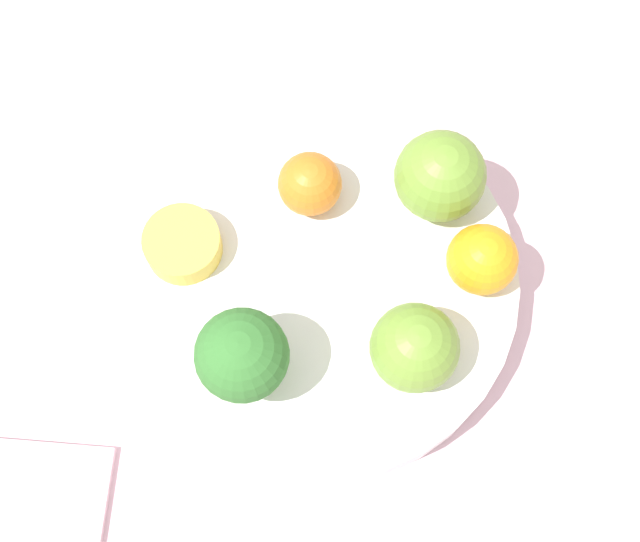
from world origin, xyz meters
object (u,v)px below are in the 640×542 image
object	(u,v)px
broccoli	(242,356)
apple_red	(415,348)
bowl	(320,285)
orange_back	(482,259)
apple_green	(440,176)
small_cup	(183,244)
orange_front	(314,184)

from	to	relation	value
broccoli	apple_red	size ratio (longest dim) A/B	1.30
broccoli	bowl	bearing A→B (deg)	137.67
broccoli	orange_back	xyz separation A→B (m)	(-0.05, 0.15, -0.02)
apple_green	small_cup	bearing A→B (deg)	-83.36
apple_red	apple_green	world-z (taller)	apple_green
apple_red	apple_green	xyz separation A→B (m)	(-0.11, 0.03, 0.00)
apple_red	orange_front	size ratio (longest dim) A/B	1.31
bowl	apple_red	xyz separation A→B (m)	(0.06, 0.05, 0.04)
bowl	broccoli	bearing A→B (deg)	-42.33
apple_red	orange_back	size ratio (longest dim) A/B	1.21
broccoli	apple_red	distance (m)	0.10
orange_back	broccoli	bearing A→B (deg)	-72.31
small_cup	apple_green	bearing A→B (deg)	96.64
broccoli	orange_back	world-z (taller)	broccoli
bowl	orange_front	xyz separation A→B (m)	(-0.05, 0.00, 0.04)
bowl	apple_green	world-z (taller)	apple_green
orange_front	small_cup	world-z (taller)	orange_front
broccoli	orange_front	size ratio (longest dim) A/B	1.70
apple_red	small_cup	size ratio (longest dim) A/B	1.10
apple_green	orange_front	distance (m)	0.08
bowl	orange_front	world-z (taller)	orange_front
apple_red	orange_front	bearing A→B (deg)	-157.86
broccoli	orange_front	distance (m)	0.12
bowl	orange_back	bearing A→B (deg)	85.23
bowl	apple_red	distance (m)	0.09
apple_red	small_cup	distance (m)	0.16
small_cup	broccoli	bearing A→B (deg)	21.34
broccoli	small_cup	xyz separation A→B (m)	(-0.08, -0.03, -0.03)
orange_back	apple_green	bearing A→B (deg)	-161.95
orange_back	small_cup	bearing A→B (deg)	-101.15
apple_green	orange_front	world-z (taller)	apple_green
orange_back	small_cup	world-z (taller)	orange_back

